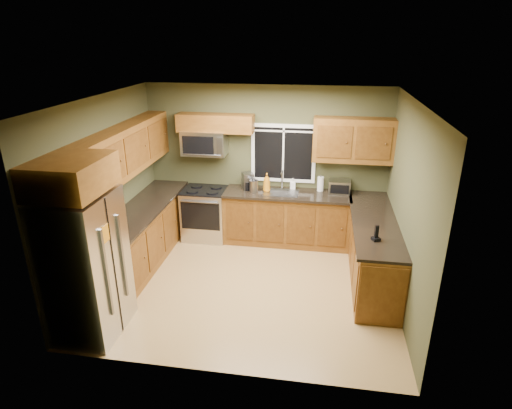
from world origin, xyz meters
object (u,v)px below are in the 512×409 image
(coffee_maker, at_px, (248,182))
(cordless_phone, at_px, (376,236))
(range, at_px, (205,213))
(soap_bottle_b, at_px, (293,184))
(kettle, at_px, (254,186))
(microwave, at_px, (204,143))
(soap_bottle_a, at_px, (267,182))
(refrigerator, at_px, (86,266))
(paper_towel_roll, at_px, (320,184))
(toaster_oven, at_px, (339,187))

(coffee_maker, bearing_deg, cordless_phone, -40.27)
(range, bearing_deg, soap_bottle_b, 8.54)
(coffee_maker, distance_m, kettle, 0.20)
(microwave, xyz_separation_m, soap_bottle_b, (1.53, 0.09, -0.69))
(soap_bottle_a, distance_m, soap_bottle_b, 0.48)
(range, distance_m, cordless_phone, 3.25)
(microwave, distance_m, coffee_maker, 1.00)
(microwave, relative_size, cordless_phone, 3.52)
(kettle, relative_size, soap_bottle_a, 0.82)
(microwave, xyz_separation_m, kettle, (0.89, -0.18, -0.67))
(range, bearing_deg, coffee_maker, 7.43)
(refrigerator, distance_m, microwave, 3.10)
(paper_towel_roll, height_order, cordless_phone, paper_towel_roll)
(range, xyz_separation_m, kettle, (0.89, -0.05, 0.59))
(refrigerator, xyz_separation_m, paper_towel_roll, (2.70, 2.98, 0.17))
(paper_towel_roll, bearing_deg, kettle, -167.07)
(range, distance_m, soap_bottle_b, 1.65)
(coffee_maker, relative_size, soap_bottle_b, 1.53)
(kettle, distance_m, cordless_phone, 2.45)
(toaster_oven, height_order, cordless_phone, toaster_oven)
(range, bearing_deg, refrigerator, -103.97)
(kettle, relative_size, soap_bottle_b, 1.39)
(toaster_oven, distance_m, kettle, 1.46)
(refrigerator, xyz_separation_m, coffee_maker, (1.45, 2.87, 0.18))
(toaster_oven, bearing_deg, refrigerator, -136.04)
(paper_towel_roll, relative_size, soap_bottle_a, 0.86)
(soap_bottle_a, bearing_deg, refrigerator, -122.53)
(toaster_oven, bearing_deg, microwave, -179.73)
(toaster_oven, relative_size, paper_towel_roll, 1.31)
(range, xyz_separation_m, cordless_phone, (2.77, -1.61, 0.54))
(coffee_maker, height_order, kettle, coffee_maker)
(soap_bottle_b, bearing_deg, kettle, -156.66)
(soap_bottle_b, bearing_deg, soap_bottle_a, -156.09)
(toaster_oven, xyz_separation_m, soap_bottle_a, (-1.23, -0.11, 0.05))
(toaster_oven, xyz_separation_m, paper_towel_roll, (-0.32, 0.06, 0.01))
(paper_towel_roll, distance_m, soap_bottle_a, 0.93)
(refrigerator, relative_size, paper_towel_roll, 6.48)
(toaster_oven, distance_m, cordless_phone, 1.81)
(soap_bottle_b, bearing_deg, toaster_oven, -5.93)
(kettle, bearing_deg, soap_bottle_b, 23.34)
(toaster_oven, bearing_deg, paper_towel_roll, 168.88)
(refrigerator, relative_size, coffee_maker, 6.15)
(soap_bottle_a, bearing_deg, range, -177.98)
(range, height_order, paper_towel_roll, paper_towel_roll)
(soap_bottle_b, bearing_deg, refrigerator, -126.54)
(range, relative_size, kettle, 3.53)
(range, height_order, kettle, kettle)
(kettle, height_order, cordless_phone, kettle)
(range, height_order, soap_bottle_b, soap_bottle_b)
(soap_bottle_a, bearing_deg, toaster_oven, 5.02)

